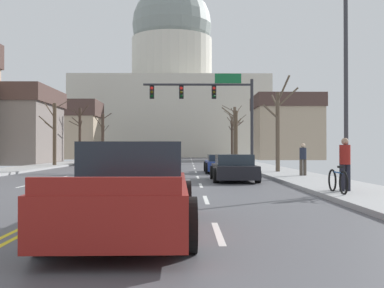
{
  "coord_description": "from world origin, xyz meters",
  "views": [
    {
      "loc": [
        2.96,
        -16.53,
        1.48
      ],
      "look_at": [
        3.5,
        36.88,
        2.02
      ],
      "focal_mm": 42.85,
      "sensor_mm": 36.0,
      "label": 1
    }
  ],
  "objects_px": {
    "sedan_near_01": "(234,168)",
    "sedan_near_02": "(147,178)",
    "bicycle_parked": "(338,181)",
    "sedan_oncoming_00": "(96,158)",
    "signal_gantry": "(213,100)",
    "sedan_oncoming_03": "(162,154)",
    "sedan_oncoming_02": "(154,155)",
    "pedestrian_00": "(345,161)",
    "pickup_truck_near_03": "(130,191)",
    "sedan_oncoming_01": "(146,157)",
    "sedan_near_00": "(222,164)",
    "pedestrian_01": "(303,158)",
    "street_lamp_right": "(338,42)"
  },
  "relations": [
    {
      "from": "sedan_oncoming_00",
      "to": "pedestrian_00",
      "type": "relative_size",
      "value": 2.81
    },
    {
      "from": "street_lamp_right",
      "to": "sedan_near_02",
      "type": "distance_m",
      "value": 7.68
    },
    {
      "from": "sedan_near_02",
      "to": "sedan_oncoming_01",
      "type": "relative_size",
      "value": 0.97
    },
    {
      "from": "pickup_truck_near_03",
      "to": "sedan_oncoming_03",
      "type": "distance_m",
      "value": 72.24
    },
    {
      "from": "street_lamp_right",
      "to": "pedestrian_01",
      "type": "height_order",
      "value": "street_lamp_right"
    },
    {
      "from": "sedan_oncoming_01",
      "to": "sedan_oncoming_02",
      "type": "distance_m",
      "value": 13.6
    },
    {
      "from": "sedan_near_01",
      "to": "sedan_near_00",
      "type": "bearing_deg",
      "value": 90.13
    },
    {
      "from": "sedan_near_01",
      "to": "sedan_oncoming_01",
      "type": "relative_size",
      "value": 0.94
    },
    {
      "from": "pickup_truck_near_03",
      "to": "sedan_oncoming_01",
      "type": "distance_m",
      "value": 44.72
    },
    {
      "from": "signal_gantry",
      "to": "pedestrian_01",
      "type": "relative_size",
      "value": 4.93
    },
    {
      "from": "sedan_oncoming_01",
      "to": "pedestrian_01",
      "type": "relative_size",
      "value": 2.91
    },
    {
      "from": "sedan_oncoming_01",
      "to": "pedestrian_00",
      "type": "distance_m",
      "value": 39.62
    },
    {
      "from": "sedan_oncoming_01",
      "to": "bicycle_parked",
      "type": "distance_m",
      "value": 39.98
    },
    {
      "from": "sedan_near_02",
      "to": "pedestrian_01",
      "type": "distance_m",
      "value": 11.38
    },
    {
      "from": "bicycle_parked",
      "to": "sedan_oncoming_00",
      "type": "bearing_deg",
      "value": 114.89
    },
    {
      "from": "street_lamp_right",
      "to": "sedan_oncoming_02",
      "type": "relative_size",
      "value": 1.8
    },
    {
      "from": "sedan_near_00",
      "to": "sedan_oncoming_02",
      "type": "height_order",
      "value": "sedan_oncoming_02"
    },
    {
      "from": "sedan_oncoming_02",
      "to": "pedestrian_00",
      "type": "distance_m",
      "value": 52.9
    },
    {
      "from": "sedan_near_00",
      "to": "sedan_oncoming_03",
      "type": "relative_size",
      "value": 0.99
    },
    {
      "from": "pickup_truck_near_03",
      "to": "sedan_near_02",
      "type": "bearing_deg",
      "value": 91.74
    },
    {
      "from": "pickup_truck_near_03",
      "to": "pedestrian_00",
      "type": "height_order",
      "value": "pedestrian_00"
    },
    {
      "from": "sedan_near_00",
      "to": "bicycle_parked",
      "type": "bearing_deg",
      "value": -80.12
    },
    {
      "from": "pedestrian_00",
      "to": "signal_gantry",
      "type": "bearing_deg",
      "value": 99.8
    },
    {
      "from": "sedan_oncoming_00",
      "to": "sedan_oncoming_03",
      "type": "height_order",
      "value": "sedan_oncoming_03"
    },
    {
      "from": "sedan_near_01",
      "to": "sedan_oncoming_00",
      "type": "relative_size",
      "value": 0.93
    },
    {
      "from": "sedan_near_00",
      "to": "sedan_oncoming_00",
      "type": "xyz_separation_m",
      "value": [
        -10.43,
        13.57,
        0.06
      ]
    },
    {
      "from": "sedan_oncoming_00",
      "to": "bicycle_parked",
      "type": "bearing_deg",
      "value": -65.11
    },
    {
      "from": "sedan_near_02",
      "to": "sedan_oncoming_03",
      "type": "distance_m",
      "value": 66.65
    },
    {
      "from": "signal_gantry",
      "to": "sedan_near_01",
      "type": "relative_size",
      "value": 1.8
    },
    {
      "from": "pickup_truck_near_03",
      "to": "bicycle_parked",
      "type": "distance_m",
      "value": 8.02
    },
    {
      "from": "sedan_near_01",
      "to": "sedan_oncoming_02",
      "type": "relative_size",
      "value": 0.95
    },
    {
      "from": "sedan_near_01",
      "to": "pedestrian_01",
      "type": "relative_size",
      "value": 2.74
    },
    {
      "from": "sedan_near_01",
      "to": "sedan_near_02",
      "type": "distance_m",
      "value": 7.91
    },
    {
      "from": "sedan_near_01",
      "to": "sedan_near_02",
      "type": "xyz_separation_m",
      "value": [
        -3.33,
        -7.17,
        0.03
      ]
    },
    {
      "from": "sedan_oncoming_01",
      "to": "sedan_near_01",
      "type": "bearing_deg",
      "value": -77.68
    },
    {
      "from": "street_lamp_right",
      "to": "sedan_near_01",
      "type": "height_order",
      "value": "street_lamp_right"
    },
    {
      "from": "street_lamp_right",
      "to": "sedan_oncoming_01",
      "type": "relative_size",
      "value": 1.77
    },
    {
      "from": "signal_gantry",
      "to": "sedan_oncoming_01",
      "type": "xyz_separation_m",
      "value": [
        -6.63,
        20.03,
        -4.43
      ]
    },
    {
      "from": "sedan_near_02",
      "to": "bicycle_parked",
      "type": "relative_size",
      "value": 2.55
    },
    {
      "from": "sedan_near_01",
      "to": "pedestrian_01",
      "type": "bearing_deg",
      "value": 26.29
    },
    {
      "from": "pedestrian_01",
      "to": "sedan_oncoming_02",
      "type": "bearing_deg",
      "value": 103.67
    },
    {
      "from": "sedan_near_01",
      "to": "bicycle_parked",
      "type": "bearing_deg",
      "value": -70.69
    },
    {
      "from": "signal_gantry",
      "to": "sedan_oncoming_03",
      "type": "bearing_deg",
      "value": 97.6
    },
    {
      "from": "sedan_near_00",
      "to": "sedan_near_01",
      "type": "relative_size",
      "value": 1.03
    },
    {
      "from": "sedan_oncoming_02",
      "to": "pickup_truck_near_03",
      "type": "bearing_deg",
      "value": -86.26
    },
    {
      "from": "street_lamp_right",
      "to": "sedan_oncoming_03",
      "type": "relative_size",
      "value": 1.8
    },
    {
      "from": "sedan_oncoming_03",
      "to": "sedan_oncoming_01",
      "type": "bearing_deg",
      "value": -90.56
    },
    {
      "from": "sedan_oncoming_03",
      "to": "sedan_near_01",
      "type": "bearing_deg",
      "value": -83.59
    },
    {
      "from": "sedan_near_01",
      "to": "sedan_oncoming_02",
      "type": "distance_m",
      "value": 45.93
    },
    {
      "from": "pickup_truck_near_03",
      "to": "sedan_oncoming_02",
      "type": "height_order",
      "value": "pickup_truck_near_03"
    }
  ]
}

